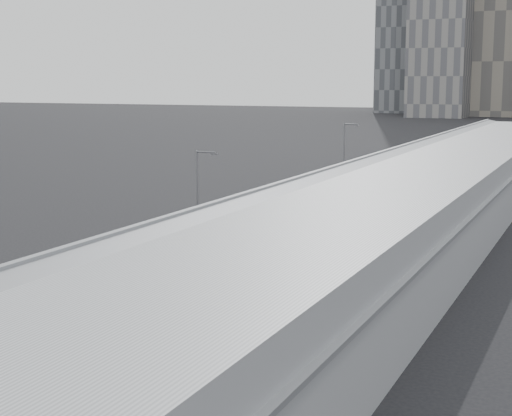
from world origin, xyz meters
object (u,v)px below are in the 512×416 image
Objects in this scene: bus_1 at (66,326)px; street_lamp_far at (345,150)px; bus_2 at (192,271)px; bus_9 at (456,150)px; shipping_container at (384,162)px; suv at (423,155)px; bus_5 at (377,186)px; street_lamp_near at (199,190)px; bus_7 at (424,163)px; bus_6 at (400,176)px; bus_8 at (440,157)px; bus_3 at (279,226)px; bus_4 at (327,206)px.

street_lamp_far is at bearing 99.92° from bus_1.
bus_9 is at bearing 92.42° from bus_2.
bus_2 is at bearing -95.50° from shipping_container.
bus_1 is at bearing -104.35° from suv.
bus_5 is 1.66× the size of street_lamp_far.
bus_9 reaches higher than bus_1.
shipping_container is (-7.13, 88.28, -0.12)m from bus_1.
street_lamp_far is at bearing 90.00° from street_lamp_near.
bus_5 reaches higher than bus_7.
street_lamp_far is at bearing -165.68° from bus_6.
bus_8 is at bearing 86.55° from bus_5.
bus_9 is (0.40, 82.75, 0.15)m from bus_3.
bus_4 is at bearing -75.85° from street_lamp_far.
bus_6 is at bearing 90.06° from bus_4.
bus_8 is (-0.61, 98.59, 0.11)m from bus_1.
bus_5 is at bearing -92.37° from bus_9.
bus_3 is at bearing 95.07° from bus_2.
bus_8 reaches higher than bus_3.
bus_3 is 82.75m from bus_9.
bus_7 is at bearing 92.58° from bus_2.
bus_6 is at bearing -94.47° from bus_8.
bus_8 is at bearing 84.81° from street_lamp_near.
suv is (1.38, 41.20, -4.16)m from street_lamp_far.
bus_2 is at bearing -90.49° from bus_3.
bus_7 is 11.73m from bus_8.
bus_9 is 1.71× the size of street_lamp_near.
bus_1 is 58.23m from bus_5.
bus_8 reaches higher than bus_6.
bus_8 is at bearing 92.55° from bus_2.
bus_7 reaches higher than bus_3.
bus_5 is 1.02× the size of bus_9.
bus_3 is 0.91× the size of bus_8.
bus_3 is 58.12m from shipping_container.
bus_8 is at bearing 87.16° from bus_6.
bus_7 is at bearing 90.76° from bus_4.
bus_8 is at bearing 90.78° from bus_4.
bus_6 is at bearing 80.88° from street_lamp_near.
bus_9 reaches higher than suv.
bus_3 is at bearing -95.58° from bus_8.
bus_5 is 30.90m from shipping_container.
bus_3 is 2.03× the size of shipping_container.
shipping_container is at bearing 92.75° from bus_3.
bus_8 reaches higher than bus_1.
bus_3 is at bearing 95.66° from bus_1.
bus_7 is at bearing 87.62° from bus_6.
suv is at bearing -146.28° from bus_9.
bus_2 is 55.46m from street_lamp_far.
street_lamp_near is at bearing -100.55° from bus_8.
shipping_container is (-7.12, 75.02, -0.01)m from bus_2.
bus_3 is at bearing -94.74° from bus_6.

